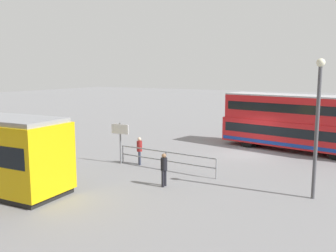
% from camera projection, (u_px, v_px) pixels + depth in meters
% --- Properties ---
extents(ground_plane, '(160.00, 160.00, 0.00)m').
position_uv_depth(ground_plane, '(247.00, 154.00, 24.74)').
color(ground_plane, gray).
extents(double_decker_bus, '(10.86, 4.44, 3.90)m').
position_uv_depth(double_decker_bus, '(298.00, 123.00, 25.33)').
color(double_decker_bus, red).
rests_on(double_decker_bus, ground).
extents(pedestrian_near_railing, '(0.45, 0.45, 1.65)m').
position_uv_depth(pedestrian_near_railing, '(139.00, 149.00, 21.73)').
color(pedestrian_near_railing, '#33384C').
rests_on(pedestrian_near_railing, ground).
extents(pedestrian_crossing, '(0.32, 0.36, 1.63)m').
position_uv_depth(pedestrian_crossing, '(164.00, 168.00, 17.56)').
color(pedestrian_crossing, black).
rests_on(pedestrian_crossing, ground).
extents(pedestrian_railing, '(6.28, 0.44, 1.08)m').
position_uv_depth(pedestrian_railing, '(166.00, 157.00, 20.51)').
color(pedestrian_railing, gray).
rests_on(pedestrian_railing, ground).
extents(info_sign, '(1.13, 0.17, 2.50)m').
position_uv_depth(info_sign, '(120.00, 135.00, 21.82)').
color(info_sign, slate).
rests_on(info_sign, ground).
extents(street_lamp, '(0.36, 0.36, 6.03)m').
position_uv_depth(street_lamp, '(317.00, 117.00, 15.50)').
color(street_lamp, '#4C4C51').
rests_on(street_lamp, ground).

